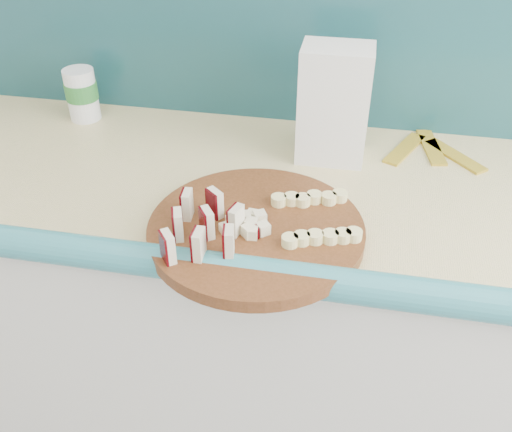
% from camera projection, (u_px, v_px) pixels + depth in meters
% --- Properties ---
extents(kitchen_counter, '(2.20, 0.63, 0.91)m').
position_uv_depth(kitchen_counter, '(331.00, 337.00, 1.44)').
color(kitchen_counter, silver).
rests_on(kitchen_counter, ground).
extents(backsplash, '(2.20, 0.02, 0.50)m').
position_uv_depth(backsplash, '(367.00, 21.00, 1.25)').
color(backsplash, teal).
rests_on(backsplash, kitchen_counter).
extents(cutting_board, '(0.49, 0.49, 0.02)m').
position_uv_depth(cutting_board, '(256.00, 230.00, 1.03)').
color(cutting_board, '#44250E').
rests_on(cutting_board, kitchen_counter).
extents(apple_wedges, '(0.13, 0.17, 0.05)m').
position_uv_depth(apple_wedges, '(202.00, 226.00, 0.98)').
color(apple_wedges, beige).
rests_on(apple_wedges, cutting_board).
extents(apple_chunks, '(0.06, 0.06, 0.02)m').
position_uv_depth(apple_chunks, '(242.00, 221.00, 1.02)').
color(apple_chunks, '#FFF3CB').
rests_on(apple_chunks, cutting_board).
extents(banana_slices, '(0.18, 0.18, 0.02)m').
position_uv_depth(banana_slices, '(315.00, 217.00, 1.03)').
color(banana_slices, '#EADE8F').
rests_on(banana_slices, cutting_board).
extents(flour_bag, '(0.15, 0.11, 0.25)m').
position_uv_depth(flour_bag, '(334.00, 105.00, 1.20)').
color(flour_bag, silver).
rests_on(flour_bag, kitchen_counter).
extents(canister, '(0.08, 0.08, 0.13)m').
position_uv_depth(canister, '(82.00, 93.00, 1.39)').
color(canister, white).
rests_on(canister, kitchen_counter).
extents(banana_peel, '(0.22, 0.18, 0.01)m').
position_uv_depth(banana_peel, '(430.00, 151.00, 1.29)').
color(banana_peel, gold).
rests_on(banana_peel, kitchen_counter).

